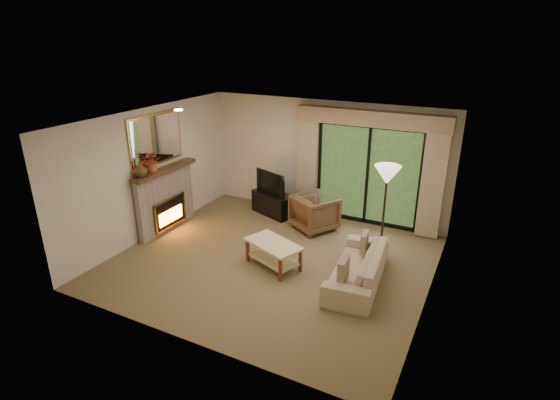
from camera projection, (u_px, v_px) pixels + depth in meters
The scene contains 22 objects.
floor at pixel (273, 260), 8.08m from camera, with size 5.50×5.50×0.00m, color brown.
ceiling at pixel (272, 121), 7.12m from camera, with size 5.50×5.50×0.00m, color silver.
wall_back at pixel (325, 159), 9.67m from camera, with size 5.00×5.00×0.00m, color beige.
wall_front at pixel (180, 257), 5.53m from camera, with size 5.00×5.00×0.00m, color beige.
wall_left at pixel (151, 173), 8.76m from camera, with size 5.00×5.00×0.00m, color beige.
wall_right at pixel (437, 225), 6.44m from camera, with size 5.00×5.00×0.00m, color beige.
fireplace at pixel (166, 199), 9.10m from camera, with size 0.24×1.70×1.37m, color gray, non-canonical shape.
mirror at pixel (156, 139), 8.68m from camera, with size 0.07×1.45×1.02m, color #B47A35, non-canonical shape.
sliding_door at pixel (368, 175), 9.28m from camera, with size 2.26×0.10×2.16m, color black, non-canonical shape.
curtain_left at pixel (308, 163), 9.72m from camera, with size 0.45×0.18×2.35m, color tan.
curtain_right at pixel (433, 181), 8.58m from camera, with size 0.45×0.18×2.35m, color tan.
cornice at pixel (371, 118), 8.76m from camera, with size 3.20×0.24×0.32m, color tan.
media_console at pixel (273, 203), 10.03m from camera, with size 1.03×0.46×0.51m, color black.
tv at pixel (273, 182), 9.84m from camera, with size 0.91×0.12×0.52m, color black.
armchair at pixel (315, 213), 9.22m from camera, with size 0.81×0.83×0.76m, color brown.
sofa at pixel (358, 267), 7.30m from camera, with size 1.95×0.76×0.57m, color tan.
pillow_near at pixel (343, 270), 6.79m from camera, with size 0.11×0.42×0.42m, color brown.
pillow_far at pixel (364, 242), 7.72m from camera, with size 0.09×0.35×0.35m, color brown.
coffee_table at pixel (273, 255), 7.81m from camera, with size 1.03×0.57×0.47m, color beige, non-canonical shape.
floor_lamp at pixel (384, 212), 7.97m from camera, with size 0.47×0.47×1.76m, color #F9E8CC, non-canonical shape.
vase at pixel (140, 169), 8.27m from camera, with size 0.28×0.28×0.29m, color #492D18.
branches at pixel (152, 161), 8.53m from camera, with size 0.39×0.34×0.43m, color #B9532F.
Camera 1 is at (3.35, -6.27, 4.00)m, focal length 28.00 mm.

